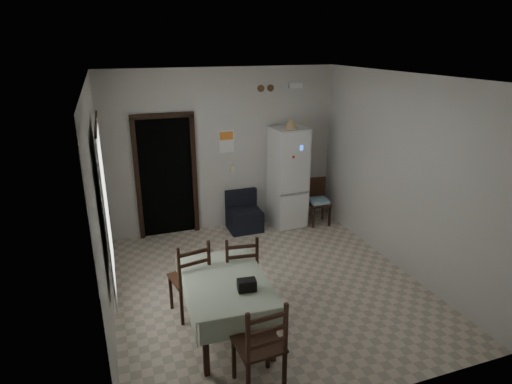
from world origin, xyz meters
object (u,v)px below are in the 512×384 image
Objects in this scene: fridge at (288,177)px; dining_chair_far_left at (189,276)px; corner_chair at (319,202)px; dining_table at (227,307)px; navy_seat at (245,212)px; dining_chair_near_head at (259,343)px; dining_chair_far_right at (240,268)px.

dining_chair_far_left is at bearing -139.60° from fridge.
corner_chair reaches higher than dining_table.
navy_seat is (-0.85, -0.00, -0.57)m from fridge.
fridge is 1.78× the size of dining_chair_near_head.
dining_chair_far_right is at bearing -109.32° from navy_seat.
dining_chair_near_head reaches higher than dining_chair_far_right.
dining_chair_far_right is (-2.18, -2.01, 0.07)m from corner_chair.
dining_chair_near_head is at bearing -121.00° from corner_chair.
dining_chair_far_right is at bearing -104.39° from dining_chair_near_head.
fridge is 3.20m from dining_chair_far_left.
dining_chair_far_left reaches higher than navy_seat.
navy_seat is at bearing -102.04° from dining_chair_far_right.
dining_chair_far_left reaches higher than dining_chair_near_head.
navy_seat is 2.64m from dining_chair_far_left.
fridge reaches higher than dining_table.
dining_chair_near_head is (0.40, -1.47, -0.00)m from dining_chair_far_left.
corner_chair is 2.97m from dining_chair_far_right.
dining_chair_far_left is 1.01× the size of dining_chair_near_head.
dining_chair_near_head reaches higher than corner_chair.
navy_seat is 0.51× the size of dining_table.
fridge reaches higher than dining_chair_near_head.
dining_chair_far_left is 0.66m from dining_chair_far_right.
navy_seat is at bearing 176.40° from fridge.
dining_chair_far_left is at bearing -123.06° from navy_seat.
dining_chair_near_head is at bearing 87.16° from dining_chair_far_right.
navy_seat is 0.81× the size of corner_chair.
dining_chair_near_head is (-1.88, -3.67, -0.41)m from fridge.
dining_chair_far_left is 1.02× the size of dining_chair_far_right.
dining_chair_far_left reaches higher than corner_chair.
dining_chair_far_right reaches higher than corner_chair.
dining_chair_far_right is at bearing -129.89° from fridge.
navy_seat is 1.42m from corner_chair.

